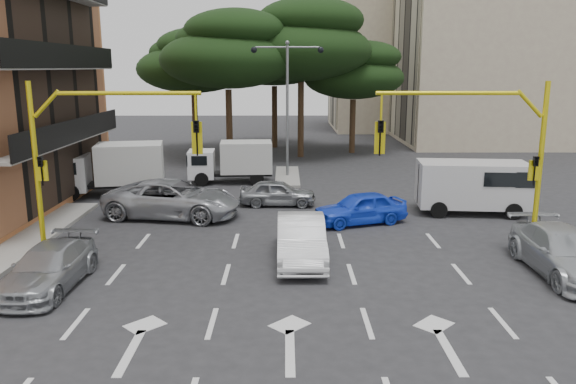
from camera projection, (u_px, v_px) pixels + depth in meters
name	position (u px, v px, depth m)	size (l,w,h in m)	color
ground	(289.00, 274.00, 17.85)	(120.00, 120.00, 0.00)	#28282B
median_strip	(287.00, 176.00, 33.45)	(1.40, 6.00, 0.15)	gray
apartment_beige_near	(524.00, 32.00, 47.13)	(20.20, 12.15, 18.70)	tan
apartment_beige_far	(409.00, 49.00, 59.03)	(16.20, 12.15, 16.70)	tan
pine_left_near	(228.00, 49.00, 37.61)	(9.15, 9.15, 10.23)	#382616
pine_center	(302.00, 40.00, 39.43)	(9.98, 9.98, 11.16)	#382616
pine_left_far	(194.00, 61.00, 41.65)	(8.32, 8.32, 9.30)	#382616
pine_right	(355.00, 70.00, 41.85)	(7.49, 7.49, 8.37)	#382616
pine_back	(275.00, 52.00, 44.46)	(9.15, 9.15, 10.23)	#382616
signal_mast_right	(489.00, 144.00, 18.98)	(5.79, 0.37, 6.00)	yellow
signal_mast_left	(87.00, 145.00, 18.92)	(5.79, 0.37, 6.00)	yellow
street_lamp_center	(287.00, 85.00, 32.29)	(4.16, 0.36, 7.77)	slate
car_white_hatch	(301.00, 239.00, 18.97)	(1.59, 4.56, 1.50)	white
car_blue_compact	(360.00, 208.00, 23.52)	(1.58, 3.92, 1.34)	blue
car_silver_wagon	(49.00, 268.00, 16.64)	(1.77, 4.35, 1.26)	#95989D
car_silver_cross_a	(173.00, 199.00, 24.49)	(2.71, 5.88, 1.63)	#A7A9AF
car_silver_cross_b	(278.00, 193.00, 26.63)	(1.45, 3.61, 1.23)	gray
car_silver_parked	(564.00, 252.00, 17.72)	(2.03, 5.00, 1.45)	#AFB3B8
van_white	(472.00, 187.00, 25.11)	(2.15, 4.75, 2.37)	silver
box_truck_a	(111.00, 170.00, 28.49)	(2.28, 5.43, 2.67)	white
box_truck_b	(231.00, 162.00, 31.76)	(2.00, 4.77, 2.35)	white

